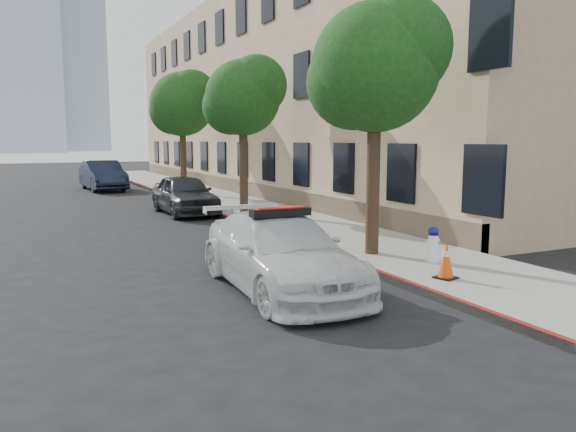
# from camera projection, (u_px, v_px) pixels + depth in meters

# --- Properties ---
(ground) EXTENTS (120.00, 120.00, 0.00)m
(ground) POSITION_uv_depth(u_px,v_px,m) (221.00, 255.00, 13.27)
(ground) COLOR black
(ground) RESTS_ON ground
(sidewalk) EXTENTS (3.20, 50.00, 0.15)m
(sidewalk) POSITION_uv_depth(u_px,v_px,m) (225.00, 202.00, 23.73)
(sidewalk) COLOR gray
(sidewalk) RESTS_ON ground
(curb_strip) EXTENTS (0.12, 50.00, 0.15)m
(curb_strip) POSITION_uv_depth(u_px,v_px,m) (190.00, 204.00, 23.08)
(curb_strip) COLOR maroon
(curb_strip) RESTS_ON ground
(building) EXTENTS (8.00, 36.00, 10.00)m
(building) POSITION_uv_depth(u_px,v_px,m) (293.00, 96.00, 29.93)
(building) COLOR tan
(building) RESTS_ON ground
(tower_left) EXTENTS (18.00, 14.00, 60.00)m
(tower_left) POSITION_uv_depth(u_px,v_px,m) (10.00, 5.00, 114.79)
(tower_left) COLOR #9EA8B7
(tower_left) RESTS_ON ground
(tower_right) EXTENTS (14.00, 14.00, 44.00)m
(tower_right) POSITION_uv_depth(u_px,v_px,m) (73.00, 59.00, 134.83)
(tower_right) COLOR #9EA8B7
(tower_right) RESTS_ON ground
(tree_near) EXTENTS (2.92, 2.82, 5.62)m
(tree_near) POSITION_uv_depth(u_px,v_px,m) (377.00, 66.00, 12.14)
(tree_near) COLOR black
(tree_near) RESTS_ON sidewalk
(tree_mid) EXTENTS (2.77, 2.64, 5.43)m
(tree_mid) POSITION_uv_depth(u_px,v_px,m) (244.00, 97.00, 19.31)
(tree_mid) COLOR black
(tree_mid) RESTS_ON sidewalk
(tree_far) EXTENTS (3.10, 3.00, 5.81)m
(tree_far) POSITION_uv_depth(u_px,v_px,m) (183.00, 104.00, 26.43)
(tree_far) COLOR black
(tree_far) RESTS_ON sidewalk
(police_car) EXTENTS (2.06, 4.74, 1.51)m
(police_car) POSITION_uv_depth(u_px,v_px,m) (280.00, 253.00, 10.09)
(police_car) COLOR silver
(police_car) RESTS_ON ground
(parked_car_mid) EXTENTS (1.78, 4.27, 1.44)m
(parked_car_mid) POSITION_uv_depth(u_px,v_px,m) (185.00, 194.00, 20.47)
(parked_car_mid) COLOR #22232A
(parked_car_mid) RESTS_ON ground
(parked_car_far) EXTENTS (2.05, 4.94, 1.59)m
(parked_car_far) POSITION_uv_depth(u_px,v_px,m) (103.00, 175.00, 30.11)
(parked_car_far) COLOR black
(parked_car_far) RESTS_ON ground
(fire_hydrant) EXTENTS (0.31, 0.28, 0.74)m
(fire_hydrant) POSITION_uv_depth(u_px,v_px,m) (433.00, 245.00, 11.78)
(fire_hydrant) COLOR white
(fire_hydrant) RESTS_ON sidewalk
(traffic_cone) EXTENTS (0.44, 0.44, 0.69)m
(traffic_cone) POSITION_uv_depth(u_px,v_px,m) (446.00, 260.00, 10.34)
(traffic_cone) COLOR black
(traffic_cone) RESTS_ON sidewalk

